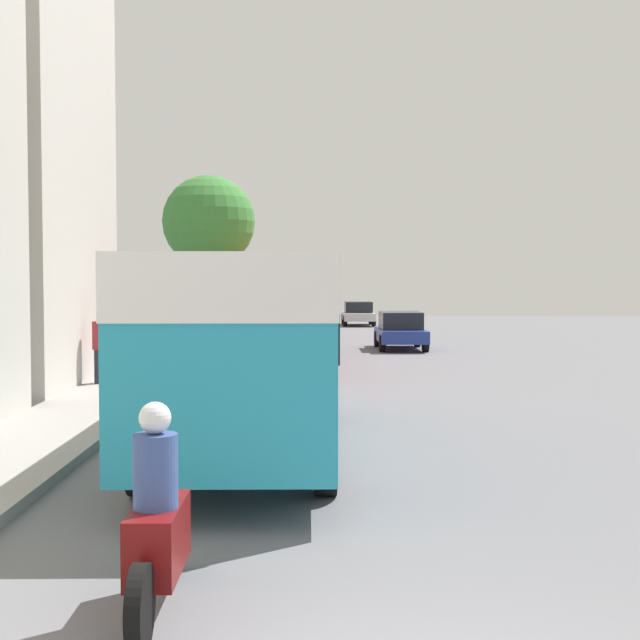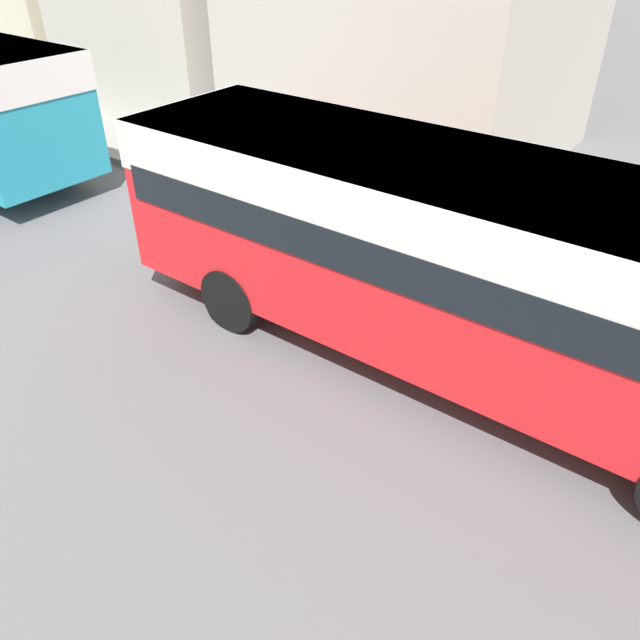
# 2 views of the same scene
# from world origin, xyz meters

# --- Properties ---
(bus_lead) EXTENTS (2.58, 9.53, 3.00)m
(bus_lead) POSITION_xyz_m (-1.60, 8.72, 1.95)
(bus_lead) COLOR teal
(bus_lead) RESTS_ON ground_plane
(bus_following) EXTENTS (2.61, 10.14, 2.84)m
(bus_following) POSITION_xyz_m (-1.73, 22.35, 1.86)
(bus_following) COLOR red
(bus_following) RESTS_ON ground_plane
(bus_third_in_line) EXTENTS (2.65, 10.29, 3.05)m
(bus_third_in_line) POSITION_xyz_m (-1.92, 36.89, 1.98)
(bus_third_in_line) COLOR #EA5B23
(bus_third_in_line) RESTS_ON ground_plane
(motorcycle_behind_lead) EXTENTS (0.38, 2.24, 1.73)m
(motorcycle_behind_lead) POSITION_xyz_m (-1.89, 1.87, 0.68)
(motorcycle_behind_lead) COLOR maroon
(motorcycle_behind_lead) RESTS_ON ground_plane
(car_crossing) EXTENTS (1.85, 4.01, 1.39)m
(car_crossing) POSITION_xyz_m (2.25, 46.51, 0.73)
(car_crossing) COLOR #B7B7BC
(car_crossing) RESTS_ON ground_plane
(car_far_curb) EXTENTS (1.82, 4.04, 1.45)m
(car_far_curb) POSITION_xyz_m (2.89, 28.90, 0.75)
(car_far_curb) COLOR navy
(car_far_curb) RESTS_ON ground_plane
(pedestrian_near_curb) EXTENTS (0.42, 0.42, 1.74)m
(pedestrian_near_curb) POSITION_xyz_m (-5.75, 16.56, 1.03)
(pedestrian_near_curb) COLOR #232838
(pedestrian_near_curb) RESTS_ON sidewalk
(street_tree) EXTENTS (4.23, 4.23, 7.29)m
(street_tree) POSITION_xyz_m (-5.21, 35.58, 5.31)
(street_tree) COLOR brown
(street_tree) RESTS_ON sidewalk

